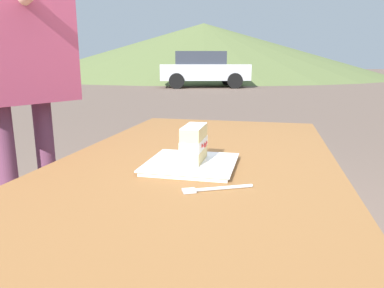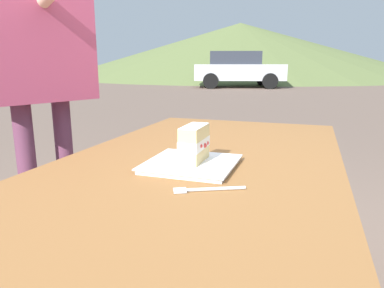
% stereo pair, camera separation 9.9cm
% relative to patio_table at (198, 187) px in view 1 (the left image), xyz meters
% --- Properties ---
extents(patio_table, '(1.54, 0.83, 0.72)m').
position_rel_patio_table_xyz_m(patio_table, '(0.00, 0.00, 0.00)').
color(patio_table, brown).
rests_on(patio_table, ground).
extents(dessert_plate, '(0.25, 0.25, 0.02)m').
position_rel_patio_table_xyz_m(dessert_plate, '(-0.09, -0.00, 0.10)').
color(dessert_plate, white).
rests_on(dessert_plate, patio_table).
extents(cake_slice, '(0.13, 0.07, 0.10)m').
position_rel_patio_table_xyz_m(cake_slice, '(-0.08, -0.01, 0.16)').
color(cake_slice, '#E0C17A').
rests_on(cake_slice, dessert_plate).
extents(dessert_fork, '(0.09, 0.16, 0.01)m').
position_rel_patio_table_xyz_m(dessert_fork, '(-0.27, -0.09, 0.10)').
color(dessert_fork, silver).
rests_on(dessert_fork, patio_table).
extents(diner_person, '(0.50, 0.65, 1.70)m').
position_rel_patio_table_xyz_m(diner_person, '(0.22, 0.79, 0.50)').
color(diner_person, '#5D3049').
rests_on(diner_person, ground).
extents(parked_car_near, '(2.82, 4.20, 1.54)m').
position_rel_patio_table_xyz_m(parked_car_near, '(14.53, 2.84, 0.18)').
color(parked_car_near, '#B7BABF').
rests_on(parked_car_near, ground).
extents(distant_hill, '(30.00, 30.00, 4.42)m').
position_rel_patio_table_xyz_m(distant_hill, '(29.88, 5.81, 1.58)').
color(distant_hill, '#60703D').
rests_on(distant_hill, ground).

